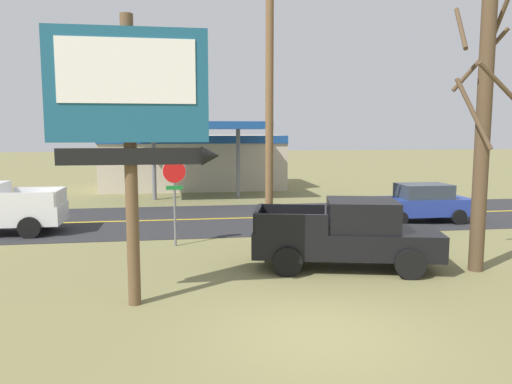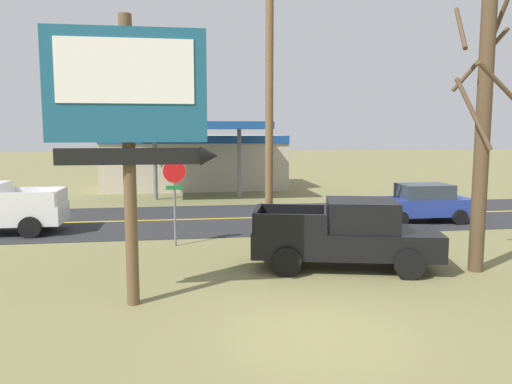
# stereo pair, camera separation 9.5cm
# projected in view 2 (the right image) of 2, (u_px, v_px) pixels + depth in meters

# --- Properties ---
(ground_plane) EXTENTS (180.00, 180.00, 0.00)m
(ground_plane) POSITION_uv_depth(u_px,v_px,m) (318.00, 335.00, 9.63)
(ground_plane) COLOR olive
(road_asphalt) EXTENTS (140.00, 8.00, 0.02)m
(road_asphalt) POSITION_uv_depth(u_px,v_px,m) (239.00, 218.00, 22.39)
(road_asphalt) COLOR #2B2B2D
(road_asphalt) RESTS_ON ground
(road_centre_line) EXTENTS (126.00, 0.20, 0.01)m
(road_centre_line) POSITION_uv_depth(u_px,v_px,m) (239.00, 218.00, 22.38)
(road_centre_line) COLOR gold
(road_centre_line) RESTS_ON road_asphalt
(motel_sign) EXTENTS (3.62, 0.54, 6.35)m
(motel_sign) POSITION_uv_depth(u_px,v_px,m) (130.00, 110.00, 10.67)
(motel_sign) COLOR brown
(motel_sign) RESTS_ON ground
(stop_sign) EXTENTS (0.80, 0.08, 2.95)m
(stop_sign) POSITION_uv_depth(u_px,v_px,m) (174.00, 187.00, 16.81)
(stop_sign) COLOR slate
(stop_sign) RESTS_ON ground
(utility_pole) EXTENTS (2.08, 0.26, 9.81)m
(utility_pole) POSITION_uv_depth(u_px,v_px,m) (269.00, 89.00, 16.21)
(utility_pole) COLOR brown
(utility_pole) RESTS_ON ground
(bare_tree) EXTENTS (1.88, 1.83, 8.08)m
(bare_tree) POSITION_uv_depth(u_px,v_px,m) (483.00, 130.00, 13.55)
(bare_tree) COLOR brown
(bare_tree) RESTS_ON ground
(gas_station) EXTENTS (12.00, 11.50, 4.40)m
(gas_station) POSITION_uv_depth(u_px,v_px,m) (195.00, 160.00, 34.20)
(gas_station) COLOR beige
(gas_station) RESTS_ON ground
(pickup_black_parked_on_lawn) EXTENTS (5.52, 3.14, 1.96)m
(pickup_black_parked_on_lawn) POSITION_uv_depth(u_px,v_px,m) (347.00, 235.00, 14.22)
(pickup_black_parked_on_lawn) COLOR black
(pickup_black_parked_on_lawn) RESTS_ON ground
(car_blue_near_lane) EXTENTS (4.20, 2.00, 1.64)m
(car_blue_near_lane) POSITION_uv_depth(u_px,v_px,m) (422.00, 203.00, 21.45)
(car_blue_near_lane) COLOR #233893
(car_blue_near_lane) RESTS_ON ground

